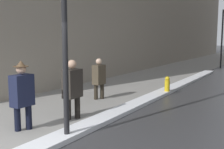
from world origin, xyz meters
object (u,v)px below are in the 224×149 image
(pedestrian_nearside, at_px, (72,87))
(pedestrian_in_glasses, at_px, (99,77))
(fire_hydrant, at_px, (167,85))
(pedestrian_in_fedora, at_px, (22,93))

(pedestrian_nearside, bearing_deg, pedestrian_in_glasses, -161.13)
(pedestrian_nearside, xyz_separation_m, pedestrian_in_glasses, (-0.80, 2.42, -0.08))
(pedestrian_in_glasses, distance_m, fire_hydrant, 2.81)
(pedestrian_in_fedora, xyz_separation_m, pedestrian_nearside, (0.42, 1.32, -0.02))
(pedestrian_nearside, distance_m, pedestrian_in_glasses, 2.55)
(pedestrian_in_glasses, height_order, fire_hydrant, pedestrian_in_glasses)
(pedestrian_nearside, bearing_deg, fire_hydrant, 169.04)
(pedestrian_in_glasses, relative_size, fire_hydrant, 2.10)
(pedestrian_nearside, height_order, fire_hydrant, pedestrian_nearside)
(pedestrian_nearside, relative_size, pedestrian_in_glasses, 1.10)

